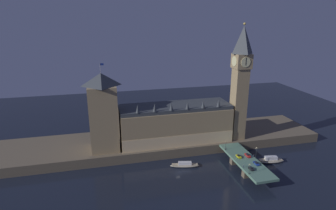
{
  "coord_description": "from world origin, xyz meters",
  "views": [
    {
      "loc": [
        -39.64,
        -137.73,
        85.88
      ],
      "look_at": [
        -1.11,
        20.0,
        35.51
      ],
      "focal_mm": 30.0,
      "sensor_mm": 36.0,
      "label": 1
    }
  ],
  "objects_px": {
    "car_southbound_lead": "(256,163)",
    "street_lamp_far": "(226,144)",
    "clock_tower": "(240,80)",
    "car_southbound_trail": "(248,155)",
    "street_lamp_near": "(250,168)",
    "car_northbound_trail": "(251,169)",
    "street_lamp_mid": "(256,151)",
    "pedestrian_near_rail": "(244,166)",
    "boat_upstream": "(185,165)",
    "boat_downstream": "(271,160)",
    "car_northbound_lead": "(239,156)",
    "pedestrian_mid_walk": "(254,156)",
    "victoria_tower": "(103,112)",
    "pedestrian_far_rail": "(226,148)"
  },
  "relations": [
    {
      "from": "pedestrian_near_rail",
      "to": "pedestrian_mid_walk",
      "type": "xyz_separation_m",
      "value": [
        11.73,
        9.6,
        0.1
      ]
    },
    {
      "from": "car_southbound_trail",
      "to": "boat_downstream",
      "type": "distance_m",
      "value": 17.22
    },
    {
      "from": "street_lamp_far",
      "to": "car_northbound_trail",
      "type": "bearing_deg",
      "value": -82.64
    },
    {
      "from": "street_lamp_mid",
      "to": "street_lamp_far",
      "type": "height_order",
      "value": "street_lamp_mid"
    },
    {
      "from": "street_lamp_mid",
      "to": "boat_upstream",
      "type": "distance_m",
      "value": 42.93
    },
    {
      "from": "street_lamp_mid",
      "to": "car_southbound_lead",
      "type": "bearing_deg",
      "value": -117.46
    },
    {
      "from": "car_southbound_lead",
      "to": "street_lamp_far",
      "type": "xyz_separation_m",
      "value": [
        -9.2,
        21.13,
        3.32
      ]
    },
    {
      "from": "street_lamp_near",
      "to": "boat_downstream",
      "type": "distance_m",
      "value": 32.49
    },
    {
      "from": "pedestrian_far_rail",
      "to": "boat_upstream",
      "type": "relative_size",
      "value": 0.09
    },
    {
      "from": "car_southbound_lead",
      "to": "boat_upstream",
      "type": "height_order",
      "value": "car_southbound_lead"
    },
    {
      "from": "car_northbound_trail",
      "to": "car_southbound_lead",
      "type": "xyz_separation_m",
      "value": [
        5.86,
        4.65,
        -0.05
      ]
    },
    {
      "from": "street_lamp_mid",
      "to": "street_lamp_far",
      "type": "bearing_deg",
      "value": 130.4
    },
    {
      "from": "street_lamp_far",
      "to": "victoria_tower",
      "type": "bearing_deg",
      "value": 164.58
    },
    {
      "from": "street_lamp_mid",
      "to": "car_northbound_lead",
      "type": "bearing_deg",
      "value": 158.64
    },
    {
      "from": "street_lamp_near",
      "to": "clock_tower",
      "type": "bearing_deg",
      "value": 71.45
    },
    {
      "from": "victoria_tower",
      "to": "car_northbound_trail",
      "type": "relative_size",
      "value": 14.22
    },
    {
      "from": "car_southbound_trail",
      "to": "car_northbound_lead",
      "type": "bearing_deg",
      "value": 178.48
    },
    {
      "from": "car_northbound_trail",
      "to": "boat_downstream",
      "type": "bearing_deg",
      "value": 33.31
    },
    {
      "from": "pedestrian_near_rail",
      "to": "street_lamp_far",
      "type": "xyz_separation_m",
      "value": [
        -0.4,
        22.64,
        3.12
      ]
    },
    {
      "from": "pedestrian_far_rail",
      "to": "street_lamp_mid",
      "type": "bearing_deg",
      "value": -50.75
    },
    {
      "from": "victoria_tower",
      "to": "pedestrian_far_rail",
      "type": "height_order",
      "value": "victoria_tower"
    },
    {
      "from": "clock_tower",
      "to": "boat_upstream",
      "type": "xyz_separation_m",
      "value": [
        -43.06,
        -19.64,
        -45.86
      ]
    },
    {
      "from": "street_lamp_near",
      "to": "street_lamp_far",
      "type": "relative_size",
      "value": 0.95
    },
    {
      "from": "victoria_tower",
      "to": "clock_tower",
      "type": "bearing_deg",
      "value": -2.63
    },
    {
      "from": "clock_tower",
      "to": "pedestrian_far_rail",
      "type": "distance_m",
      "value": 45.46
    },
    {
      "from": "clock_tower",
      "to": "car_southbound_trail",
      "type": "distance_m",
      "value": 48.88
    },
    {
      "from": "boat_upstream",
      "to": "boat_downstream",
      "type": "bearing_deg",
      "value": -8.24
    },
    {
      "from": "car_southbound_trail",
      "to": "street_lamp_mid",
      "type": "bearing_deg",
      "value": -45.91
    },
    {
      "from": "car_northbound_trail",
      "to": "boat_upstream",
      "type": "distance_m",
      "value": 38.7
    },
    {
      "from": "car_northbound_lead",
      "to": "car_southbound_lead",
      "type": "xyz_separation_m",
      "value": [
        5.86,
        -10.01,
        -0.05
      ]
    },
    {
      "from": "pedestrian_near_rail",
      "to": "boat_upstream",
      "type": "distance_m",
      "value": 34.57
    },
    {
      "from": "victoria_tower",
      "to": "pedestrian_far_rail",
      "type": "relative_size",
      "value": 32.94
    },
    {
      "from": "car_northbound_lead",
      "to": "car_southbound_lead",
      "type": "height_order",
      "value": "car_northbound_lead"
    },
    {
      "from": "street_lamp_near",
      "to": "boat_upstream",
      "type": "relative_size",
      "value": 0.33
    },
    {
      "from": "car_northbound_lead",
      "to": "car_southbound_trail",
      "type": "height_order",
      "value": "car_southbound_trail"
    },
    {
      "from": "pedestrian_near_rail",
      "to": "boat_downstream",
      "type": "distance_m",
      "value": 28.15
    },
    {
      "from": "car_southbound_lead",
      "to": "boat_upstream",
      "type": "bearing_deg",
      "value": 154.49
    },
    {
      "from": "pedestrian_mid_walk",
      "to": "car_southbound_trail",
      "type": "bearing_deg",
      "value": 149.13
    },
    {
      "from": "pedestrian_far_rail",
      "to": "street_lamp_near",
      "type": "xyz_separation_m",
      "value": [
        -0.4,
        -29.56,
        2.88
      ]
    },
    {
      "from": "pedestrian_far_rail",
      "to": "boat_upstream",
      "type": "height_order",
      "value": "pedestrian_far_rail"
    },
    {
      "from": "street_lamp_far",
      "to": "boat_upstream",
      "type": "bearing_deg",
      "value": -172.83
    },
    {
      "from": "car_northbound_trail",
      "to": "street_lamp_mid",
      "type": "xyz_separation_m",
      "value": [
        9.2,
        11.06,
        3.87
      ]
    },
    {
      "from": "car_southbound_trail",
      "to": "street_lamp_near",
      "type": "distance_m",
      "value": 20.58
    },
    {
      "from": "victoria_tower",
      "to": "boat_upstream",
      "type": "distance_m",
      "value": 59.23
    },
    {
      "from": "clock_tower",
      "to": "street_lamp_mid",
      "type": "bearing_deg",
      "value": -95.12
    },
    {
      "from": "car_southbound_lead",
      "to": "pedestrian_near_rail",
      "type": "bearing_deg",
      "value": -170.29
    },
    {
      "from": "car_northbound_lead",
      "to": "street_lamp_mid",
      "type": "relative_size",
      "value": 0.56
    },
    {
      "from": "street_lamp_far",
      "to": "boat_downstream",
      "type": "distance_m",
      "value": 29.2
    },
    {
      "from": "clock_tower",
      "to": "boat_upstream",
      "type": "height_order",
      "value": "clock_tower"
    },
    {
      "from": "victoria_tower",
      "to": "car_northbound_trail",
      "type": "xyz_separation_m",
      "value": [
        76.61,
        -45.99,
        -23.74
      ]
    }
  ]
}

